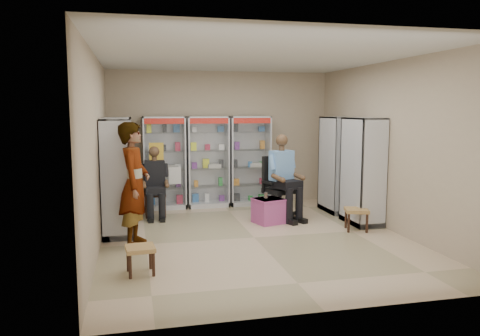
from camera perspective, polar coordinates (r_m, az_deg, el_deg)
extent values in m
plane|color=tan|center=(7.99, 1.73, -8.46)|extent=(6.00, 6.00, 0.00)
cube|color=tan|center=(10.65, -2.34, 3.64)|extent=(5.00, 0.02, 3.00)
cube|color=tan|center=(4.90, 10.71, -0.61)|extent=(5.00, 0.02, 3.00)
cube|color=tan|center=(7.49, -17.07, 1.85)|extent=(0.02, 6.00, 3.00)
cube|color=tan|center=(8.70, 17.92, 2.51)|extent=(0.02, 6.00, 3.00)
cube|color=beige|center=(7.74, 1.82, 13.44)|extent=(5.00, 6.00, 0.02)
cube|color=silver|center=(10.26, -9.20, 0.62)|extent=(0.90, 0.50, 2.00)
cube|color=#A4A7AB|center=(10.36, -3.95, 0.76)|extent=(0.90, 0.50, 2.00)
cube|color=silver|center=(10.55, 1.15, 0.89)|extent=(0.90, 0.50, 2.00)
cube|color=silver|center=(10.03, 11.81, 0.41)|extent=(0.90, 0.50, 2.00)
cube|color=#ABAFB3|center=(9.05, 14.72, -0.39)|extent=(0.90, 0.50, 2.00)
cube|color=#ABAEB3|center=(9.32, -14.53, -0.17)|extent=(0.90, 0.50, 2.00)
cube|color=#AEAFB5|center=(8.23, -14.72, -1.12)|extent=(0.90, 0.50, 2.00)
cube|color=black|center=(9.60, -10.33, -3.05)|extent=(0.42, 0.42, 0.94)
cube|color=black|center=(9.30, 4.87, -2.38)|extent=(0.86, 0.86, 1.23)
cube|color=#B64976|center=(8.93, 3.48, -5.23)|extent=(0.61, 0.60, 0.47)
cylinder|color=#5D1607|center=(8.92, 3.18, -3.34)|extent=(0.07, 0.07, 0.11)
cube|color=#9F8343|center=(8.65, 13.99, -6.11)|extent=(0.49, 0.49, 0.40)
cube|color=#986C40|center=(6.39, -12.03, -10.92)|extent=(0.40, 0.40, 0.37)
imported|color=gray|center=(7.54, -12.75, -1.96)|extent=(0.60, 0.79, 1.96)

